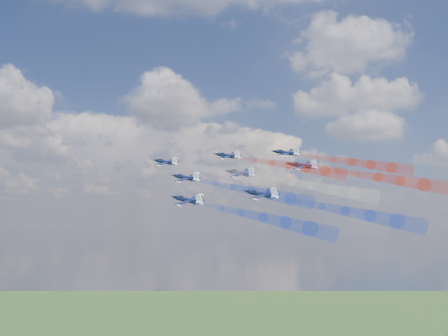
# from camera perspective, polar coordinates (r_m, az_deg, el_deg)

# --- Properties ---
(jet_lead) EXTENTS (13.25, 12.60, 7.60)m
(jet_lead) POSITION_cam_1_polar(r_m,az_deg,el_deg) (153.32, -6.51, 0.66)
(jet_lead) COLOR black
(trail_lead) EXTENTS (29.94, 20.15, 11.09)m
(trail_lead) POSITION_cam_1_polar(r_m,az_deg,el_deg) (139.80, -0.27, -0.47)
(trail_lead) COLOR silver
(jet_inner_left) EXTENTS (13.25, 12.60, 7.60)m
(jet_inner_left) POSITION_cam_1_polar(r_m,az_deg,el_deg) (136.97, -4.26, -1.10)
(jet_inner_left) COLOR black
(trail_inner_left) EXTENTS (29.94, 20.15, 11.09)m
(trail_inner_left) POSITION_cam_1_polar(r_m,az_deg,el_deg) (124.34, 3.03, -2.55)
(trail_inner_left) COLOR blue
(jet_inner_right) EXTENTS (13.25, 12.60, 7.60)m
(jet_inner_right) POSITION_cam_1_polar(r_m,az_deg,el_deg) (152.68, 0.41, 1.37)
(jet_inner_right) COLOR black
(trail_inner_right) EXTENTS (29.94, 20.15, 11.09)m
(trail_inner_right) POSITION_cam_1_polar(r_m,az_deg,el_deg) (141.23, 7.25, 0.30)
(trail_inner_right) COLOR red
(jet_outer_left) EXTENTS (13.25, 12.60, 7.60)m
(jet_outer_left) POSITION_cam_1_polar(r_m,az_deg,el_deg) (120.50, -4.07, -3.59)
(jet_outer_left) COLOR black
(trail_outer_left) EXTENTS (29.94, 20.15, 11.09)m
(trail_outer_left) POSITION_cam_1_polar(r_m,az_deg,el_deg) (108.25, 4.36, -5.55)
(trail_outer_left) COLOR blue
(jet_center_third) EXTENTS (13.25, 12.60, 7.60)m
(jet_center_third) POSITION_cam_1_polar(r_m,az_deg,el_deg) (136.43, 1.87, -0.59)
(jet_center_third) COLOR black
(trail_center_third) EXTENTS (29.94, 20.15, 11.09)m
(trail_center_third) POSITION_cam_1_polar(r_m,az_deg,el_deg) (125.69, 9.70, -1.97)
(trail_center_third) COLOR silver
(jet_outer_right) EXTENTS (13.25, 12.60, 7.60)m
(jet_outer_right) POSITION_cam_1_polar(r_m,az_deg,el_deg) (154.82, 6.91, 1.69)
(jet_outer_right) COLOR black
(trail_outer_right) EXTENTS (29.94, 20.15, 11.09)m
(trail_outer_right) POSITION_cam_1_polar(r_m,az_deg,el_deg) (145.47, 14.06, 0.65)
(trail_outer_right) COLOR red
(jet_rear_left) EXTENTS (13.25, 12.60, 7.60)m
(jet_rear_left) POSITION_cam_1_polar(r_m,az_deg,el_deg) (120.80, 4.22, -2.93)
(jet_rear_left) COLOR black
(trail_rear_left) EXTENTS (29.94, 20.15, 11.09)m
(trail_rear_left) POSITION_cam_1_polar(r_m,az_deg,el_deg) (111.16, 13.36, -4.69)
(trail_rear_left) COLOR blue
(jet_rear_right) EXTENTS (13.25, 12.60, 7.60)m
(jet_rear_right) POSITION_cam_1_polar(r_m,az_deg,el_deg) (139.93, 8.73, 0.26)
(jet_rear_right) COLOR black
(trail_rear_right) EXTENTS (29.94, 20.15, 11.09)m
(trail_rear_right) POSITION_cam_1_polar(r_m,az_deg,el_deg) (131.40, 16.80, -0.99)
(trail_rear_right) COLOR red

